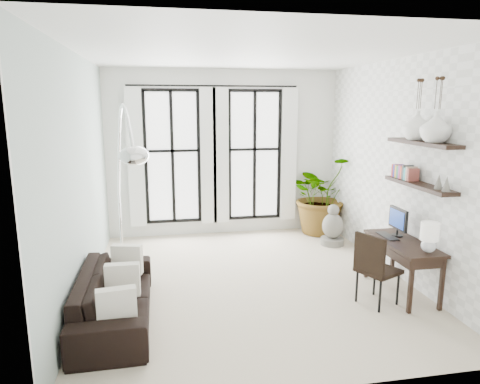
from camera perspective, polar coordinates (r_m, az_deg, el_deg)
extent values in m
plane|color=beige|center=(6.39, 1.23, -11.78)|extent=(5.00, 5.00, 0.00)
plane|color=white|center=(5.91, 1.37, 18.05)|extent=(5.00, 5.00, 0.00)
plane|color=#A5B8B0|center=(5.92, -20.57, 1.77)|extent=(0.00, 5.00, 5.00)
plane|color=white|center=(6.76, 20.35, 2.91)|extent=(0.00, 5.00, 5.00)
plane|color=white|center=(8.39, -2.14, 5.16)|extent=(4.50, 0.00, 4.50)
cube|color=white|center=(8.28, -9.00, 4.59)|extent=(1.00, 0.02, 2.50)
cube|color=white|center=(8.19, -13.75, 4.33)|extent=(0.30, 0.04, 2.60)
cube|color=white|center=(8.22, -4.22, 4.66)|extent=(0.30, 0.04, 2.60)
cube|color=white|center=(8.47, 1.93, 4.88)|extent=(1.00, 0.02, 2.50)
cube|color=white|center=(8.25, -2.56, 4.70)|extent=(0.30, 0.04, 2.60)
cube|color=white|center=(8.54, 6.55, 4.87)|extent=(0.30, 0.04, 2.60)
cylinder|color=black|center=(8.20, -3.51, 13.96)|extent=(3.20, 0.03, 0.03)
cube|color=black|center=(6.07, 22.73, 0.87)|extent=(0.25, 1.30, 0.05)
cube|color=black|center=(6.00, 23.14, 6.03)|extent=(0.25, 1.30, 0.05)
cube|color=#B12E2C|center=(6.51, 20.21, 2.75)|extent=(0.16, 0.04, 0.18)
cube|color=#382FA7|center=(6.47, 20.41, 2.69)|extent=(0.16, 0.04, 0.18)
cube|color=#F7A936|center=(6.44, 20.61, 2.63)|extent=(0.16, 0.04, 0.18)
cube|color=#309260|center=(6.40, 20.81, 2.56)|extent=(0.16, 0.04, 0.18)
cube|color=#A547A1|center=(6.36, 21.02, 2.50)|extent=(0.16, 0.04, 0.18)
cube|color=#EF5135|center=(6.32, 21.23, 2.43)|extent=(0.16, 0.04, 0.18)
cube|color=#4B4B4B|center=(6.28, 21.44, 2.37)|extent=(0.16, 0.04, 0.18)
cube|color=#36B0BF|center=(6.25, 21.65, 2.30)|extent=(0.16, 0.03, 0.18)
cube|color=tan|center=(6.21, 21.87, 2.23)|extent=(0.16, 0.03, 0.18)
cube|color=brown|center=(6.17, 22.09, 2.16)|extent=(0.16, 0.03, 0.18)
cone|color=slate|center=(5.72, 24.97, 1.26)|extent=(0.10, 0.10, 0.18)
cone|color=slate|center=(5.60, 25.84, 0.99)|extent=(0.10, 0.10, 0.18)
imported|color=black|center=(5.43, -16.35, -13.18)|extent=(0.83, 2.08, 0.60)
cube|color=silver|center=(4.70, -16.12, -14.50)|extent=(0.40, 0.12, 0.40)
cube|color=silver|center=(5.34, -15.38, -11.23)|extent=(0.40, 0.12, 0.40)
cube|color=silver|center=(5.99, -14.81, -8.67)|extent=(0.40, 0.12, 0.40)
imported|color=#2D7228|center=(8.66, 10.79, -0.32)|extent=(1.78, 1.68, 1.56)
cube|color=black|center=(6.17, 20.91, -6.35)|extent=(0.53, 1.24, 0.04)
cube|color=black|center=(6.18, 20.70, -7.12)|extent=(0.48, 1.18, 0.11)
cube|color=black|center=(5.73, 21.80, -11.66)|extent=(0.05, 0.05, 0.69)
cube|color=black|center=(5.95, 25.30, -11.07)|extent=(0.05, 0.05, 0.69)
cube|color=black|center=(6.65, 16.57, -8.06)|extent=(0.05, 0.05, 0.69)
cube|color=black|center=(6.85, 19.74, -7.70)|extent=(0.05, 0.05, 0.69)
cube|color=black|center=(6.31, 20.35, -3.34)|extent=(0.04, 0.42, 0.30)
cube|color=navy|center=(6.30, 20.15, -3.36)|extent=(0.00, 0.36, 0.24)
cube|color=black|center=(6.31, 19.07, -5.54)|extent=(0.15, 0.40, 0.02)
sphere|color=silver|center=(5.78, 23.83, -6.62)|extent=(0.18, 0.18, 0.18)
cylinder|color=white|center=(5.73, 23.99, -4.81)|extent=(0.22, 0.22, 0.22)
cube|color=black|center=(5.84, 17.96, -9.91)|extent=(0.60, 0.60, 0.05)
cube|color=black|center=(5.60, 16.86, -8.03)|extent=(0.23, 0.43, 0.50)
cylinder|color=black|center=(5.70, 17.03, -12.99)|extent=(0.03, 0.03, 0.42)
cylinder|color=black|center=(5.87, 20.24, -12.49)|extent=(0.03, 0.03, 0.42)
cylinder|color=black|center=(6.00, 15.44, -11.66)|extent=(0.03, 0.03, 0.42)
cylinder|color=black|center=(6.15, 18.53, -11.23)|extent=(0.03, 0.03, 0.42)
cylinder|color=silver|center=(7.43, -15.40, -8.36)|extent=(0.38, 0.38, 0.11)
cylinder|color=silver|center=(7.27, -15.63, -4.42)|extent=(0.04, 0.04, 1.06)
ellipsoid|color=silver|center=(5.00, -13.94, 4.72)|extent=(0.34, 0.34, 0.22)
cylinder|color=slate|center=(8.11, 12.17, -6.43)|extent=(0.42, 0.42, 0.13)
ellipsoid|color=slate|center=(8.03, 12.26, -4.42)|extent=(0.38, 0.38, 0.47)
sphere|color=slate|center=(7.95, 12.35, -2.37)|extent=(0.21, 0.21, 0.21)
imported|color=white|center=(5.78, 24.67, 7.89)|extent=(0.37, 0.37, 0.38)
imported|color=white|center=(6.11, 22.53, 8.20)|extent=(0.37, 0.37, 0.38)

